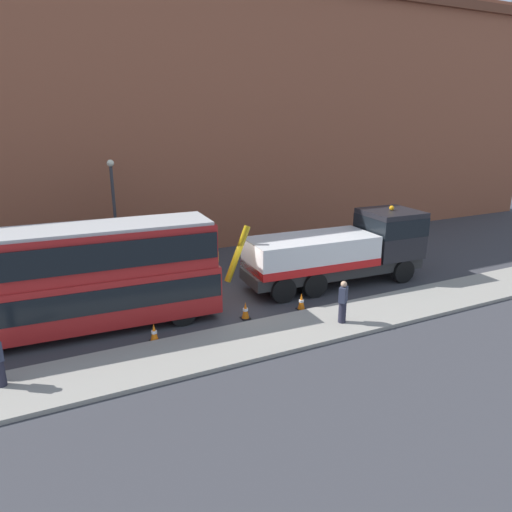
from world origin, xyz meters
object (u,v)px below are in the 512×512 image
at_px(double_decker_bus, 70,276).
at_px(traffic_cone_near_truck, 301,302).
at_px(recovery_tow_truck, 343,249).
at_px(pedestrian_bystander, 343,302).
at_px(traffic_cone_midway, 245,311).
at_px(street_lamp, 114,206).
at_px(traffic_cone_near_bus, 154,333).

height_order(double_decker_bus, traffic_cone_near_truck, double_decker_bus).
xyz_separation_m(recovery_tow_truck, pedestrian_bystander, (-2.93, -4.04, -0.77)).
distance_m(traffic_cone_midway, traffic_cone_near_truck, 2.54).
height_order(double_decker_bus, street_lamp, street_lamp).
bearing_deg(traffic_cone_near_truck, pedestrian_bystander, -73.96).
bearing_deg(recovery_tow_truck, traffic_cone_near_truck, -147.87).
relative_size(recovery_tow_truck, pedestrian_bystander, 5.97).
bearing_deg(traffic_cone_midway, street_lamp, 111.57).
xyz_separation_m(traffic_cone_midway, traffic_cone_near_truck, (2.53, -0.19, 0.00)).
bearing_deg(traffic_cone_midway, traffic_cone_near_truck, -4.37).
distance_m(recovery_tow_truck, traffic_cone_midway, 6.47).
bearing_deg(traffic_cone_near_bus, double_decker_bus, 138.30).
relative_size(recovery_tow_truck, traffic_cone_near_truck, 14.17).
height_order(traffic_cone_near_bus, traffic_cone_near_truck, same).
relative_size(double_decker_bus, traffic_cone_near_truck, 15.47).
bearing_deg(pedestrian_bystander, traffic_cone_midway, 17.74).
distance_m(double_decker_bus, traffic_cone_near_bus, 3.80).
distance_m(pedestrian_bystander, traffic_cone_midway, 3.92).
height_order(recovery_tow_truck, traffic_cone_near_truck, recovery_tow_truck).
height_order(traffic_cone_midway, street_lamp, street_lamp).
height_order(recovery_tow_truck, traffic_cone_near_bus, recovery_tow_truck).
xyz_separation_m(double_decker_bus, pedestrian_bystander, (9.43, -4.07, -1.25)).
distance_m(recovery_tow_truck, traffic_cone_near_truck, 4.28).
distance_m(double_decker_bus, street_lamp, 7.57).
bearing_deg(street_lamp, traffic_cone_midway, -68.43).
xyz_separation_m(recovery_tow_truck, street_lamp, (-9.50, 6.92, 1.71)).
distance_m(pedestrian_bystander, street_lamp, 13.02).
bearing_deg(traffic_cone_midway, pedestrian_bystander, -35.87).
bearing_deg(pedestrian_bystander, street_lamp, -5.46).
bearing_deg(street_lamp, double_decker_bus, -112.57).
xyz_separation_m(double_decker_bus, traffic_cone_near_bus, (2.47, -2.20, -1.89)).
distance_m(pedestrian_bystander, traffic_cone_near_bus, 7.24).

